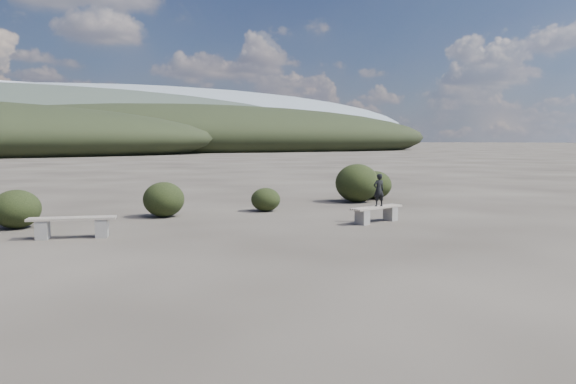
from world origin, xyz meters
TOP-DOWN VIEW (x-y plane):
  - ground at (0.00, 0.00)m, footprint 1200.00×1200.00m
  - bench_left at (-4.48, 5.82)m, footprint 2.05×0.96m
  - bench_right at (3.52, 4.53)m, footprint 1.87×0.78m
  - seated_person at (3.59, 4.55)m, footprint 0.36×0.25m
  - shrub_a at (-5.59, 8.14)m, footprint 1.26×1.26m
  - shrub_b at (-1.52, 8.53)m, footprint 1.25×1.25m
  - shrub_c at (1.82, 8.32)m, footprint 0.97×0.97m
  - shrub_d at (6.10, 9.23)m, footprint 1.65×1.65m
  - shrub_e at (7.39, 9.85)m, footprint 1.34×1.34m

SIDE VIEW (x-z plane):
  - ground at x=0.00m, z-range 0.00..0.00m
  - bench_right at x=3.52m, z-range 0.05..0.51m
  - bench_left at x=-4.48m, z-range 0.05..0.56m
  - shrub_c at x=1.82m, z-range 0.00..0.77m
  - shrub_a at x=-5.59m, z-range 0.00..1.03m
  - shrub_b at x=-1.52m, z-range 0.00..1.07m
  - shrub_e at x=7.39m, z-range 0.00..1.12m
  - shrub_d at x=6.10m, z-range 0.00..1.45m
  - seated_person at x=3.59m, z-range 0.46..1.39m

